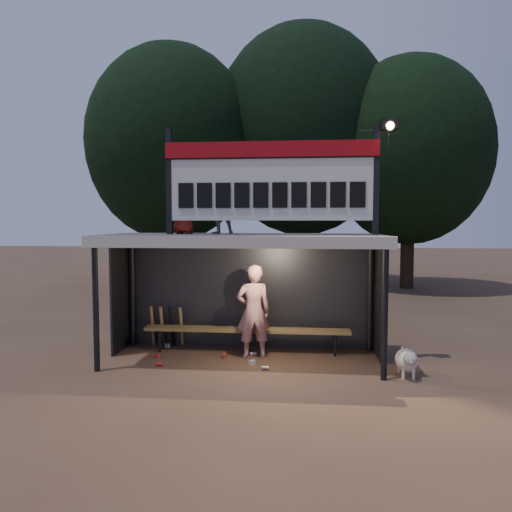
# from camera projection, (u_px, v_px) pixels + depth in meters

# --- Properties ---
(ground) EXTENTS (80.00, 80.00, 0.00)m
(ground) POSITION_uv_depth(u_px,v_px,m) (243.00, 360.00, 9.17)
(ground) COLOR #503728
(ground) RESTS_ON ground
(player) EXTENTS (0.72, 0.56, 1.75)m
(player) POSITION_uv_depth(u_px,v_px,m) (253.00, 311.00, 9.31)
(player) COLOR silver
(player) RESTS_ON ground
(child_a) EXTENTS (0.67, 0.61, 1.12)m
(child_a) POSITION_uv_depth(u_px,v_px,m) (219.00, 204.00, 9.28)
(child_a) COLOR gray
(child_a) RESTS_ON dugout_shelter
(child_b) EXTENTS (0.58, 0.45, 1.05)m
(child_b) POSITION_uv_depth(u_px,v_px,m) (184.00, 206.00, 9.26)
(child_b) COLOR maroon
(child_b) RESTS_ON dugout_shelter
(dugout_shelter) EXTENTS (5.10, 2.08, 2.32)m
(dugout_shelter) POSITION_uv_depth(u_px,v_px,m) (245.00, 259.00, 9.28)
(dugout_shelter) COLOR #3E3E40
(dugout_shelter) RESTS_ON ground
(scoreboard_assembly) EXTENTS (4.10, 0.27, 1.99)m
(scoreboard_assembly) POSITION_uv_depth(u_px,v_px,m) (274.00, 178.00, 8.87)
(scoreboard_assembly) COLOR black
(scoreboard_assembly) RESTS_ON dugout_shelter
(bench) EXTENTS (4.00, 0.35, 0.48)m
(bench) POSITION_uv_depth(u_px,v_px,m) (247.00, 331.00, 9.69)
(bench) COLOR olive
(bench) RESTS_ON ground
(tree_left) EXTENTS (6.46, 6.46, 9.27)m
(tree_left) POSITION_uv_depth(u_px,v_px,m) (172.00, 144.00, 19.11)
(tree_left) COLOR black
(tree_left) RESTS_ON ground
(tree_mid) EXTENTS (7.22, 7.22, 10.36)m
(tree_mid) POSITION_uv_depth(u_px,v_px,m) (303.00, 131.00, 20.06)
(tree_mid) COLOR #312215
(tree_mid) RESTS_ON ground
(tree_right) EXTENTS (6.08, 6.08, 8.72)m
(tree_right) POSITION_uv_depth(u_px,v_px,m) (409.00, 151.00, 18.74)
(tree_right) COLOR #312315
(tree_right) RESTS_ON ground
(dog) EXTENTS (0.36, 0.81, 0.49)m
(dog) POSITION_uv_depth(u_px,v_px,m) (407.00, 360.00, 8.18)
(dog) COLOR white
(dog) RESTS_ON ground
(bats) EXTENTS (0.68, 0.36, 0.84)m
(bats) POSITION_uv_depth(u_px,v_px,m) (167.00, 326.00, 10.12)
(bats) COLOR olive
(bats) RESTS_ON ground
(litter) EXTENTS (2.21, 1.40, 0.08)m
(litter) POSITION_uv_depth(u_px,v_px,m) (210.00, 357.00, 9.22)
(litter) COLOR #B5301F
(litter) RESTS_ON ground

